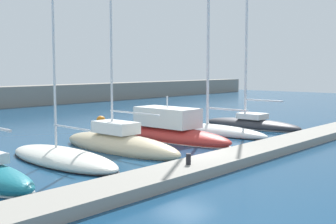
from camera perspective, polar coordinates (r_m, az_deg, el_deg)
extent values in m
plane|color=navy|center=(21.08, 2.06, -6.06)|extent=(120.00, 120.00, 0.00)
cube|color=gray|center=(19.88, 6.52, -6.18)|extent=(31.48, 2.01, 0.42)
ellipsoid|color=silver|center=(21.11, -13.16, -5.74)|extent=(2.86, 7.57, 0.93)
ellipsoid|color=black|center=(21.14, -13.15, -6.12)|extent=(2.89, 7.64, 0.12)
cylinder|color=silver|center=(20.22, -12.06, -1.93)|extent=(0.23, 2.75, 0.08)
ellipsoid|color=beige|center=(23.53, -6.13, -4.29)|extent=(2.25, 8.24, 1.31)
cylinder|color=silver|center=(23.74, -7.20, 11.95)|extent=(0.12, 0.12, 12.03)
cylinder|color=silver|center=(22.49, -4.32, -0.11)|extent=(0.15, 3.50, 0.08)
cube|color=silver|center=(23.59, -6.59, -1.93)|extent=(1.37, 2.41, 0.60)
ellipsoid|color=#B72D28|center=(26.71, 0.53, -3.02)|extent=(2.50, 8.41, 1.07)
ellipsoid|color=silver|center=(26.75, 0.53, -3.53)|extent=(2.52, 8.50, 0.12)
cube|color=silver|center=(26.84, -0.10, -0.63)|extent=(1.93, 3.97, 1.12)
cube|color=black|center=(27.43, -1.48, -0.14)|extent=(1.67, 1.02, 0.63)
cylinder|color=silver|center=(26.75, -0.10, 1.29)|extent=(0.08, 0.08, 0.69)
ellipsoid|color=white|center=(29.41, 6.15, -2.45)|extent=(2.27, 7.59, 0.88)
ellipsoid|color=black|center=(29.43, 6.14, -2.72)|extent=(2.30, 7.66, 0.12)
cylinder|color=silver|center=(29.79, 5.10, 12.03)|extent=(0.18, 0.18, 14.02)
cylinder|color=silver|center=(28.72, 7.56, 0.32)|extent=(0.25, 2.95, 0.12)
ellipsoid|color=#2D2D33|center=(32.84, 10.43, -1.59)|extent=(2.22, 7.61, 0.87)
ellipsoid|color=silver|center=(32.86, 10.43, -1.92)|extent=(2.24, 7.68, 0.12)
cylinder|color=silver|center=(33.00, 9.85, 10.70)|extent=(0.17, 0.17, 13.20)
cylinder|color=silver|center=(32.21, 11.87, 1.43)|extent=(0.14, 3.03, 0.12)
cube|color=silver|center=(32.73, 10.56, -0.49)|extent=(1.45, 1.87, 0.40)
sphere|color=orange|center=(37.28, -8.43, -1.04)|extent=(0.74, 0.74, 0.74)
cylinder|color=black|center=(18.07, 2.58, -5.94)|extent=(0.20, 0.20, 0.44)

